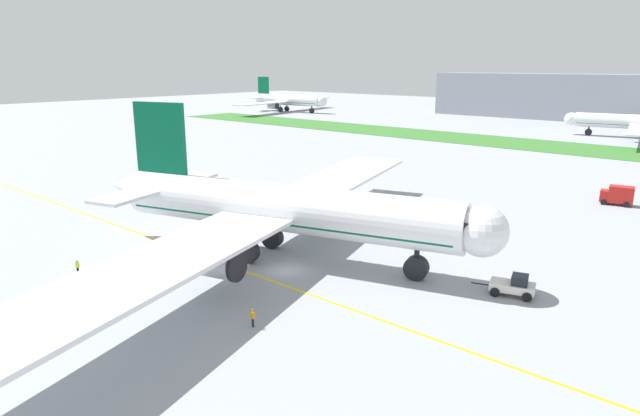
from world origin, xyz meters
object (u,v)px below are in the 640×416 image
at_px(ground_crew_marshaller_front, 253,316).
at_px(service_truck_baggage_loader, 618,195).
at_px(airliner_foreground, 279,209).
at_px(pushback_tug, 514,286).
at_px(parked_airliner_far_left, 287,100).
at_px(ground_crew_wingwalker_port, 77,266).

bearing_deg(ground_crew_marshaller_front, service_truck_baggage_loader, 79.60).
relative_size(airliner_foreground, ground_crew_marshaller_front, 46.74).
distance_m(pushback_tug, parked_airliner_far_left, 215.87).
bearing_deg(parked_airliner_far_left, airliner_foreground, -45.84).
distance_m(service_truck_baggage_loader, parked_airliner_far_left, 188.45).
distance_m(ground_crew_wingwalker_port, parked_airliner_far_left, 207.93).
bearing_deg(airliner_foreground, parked_airliner_far_left, 134.16).
bearing_deg(parked_airliner_far_left, ground_crew_wingwalker_port, -51.76).
distance_m(ground_crew_wingwalker_port, service_truck_baggage_loader, 79.03).
xyz_separation_m(ground_crew_wingwalker_port, parked_airliner_far_left, (-128.66, 163.28, 4.45)).
relative_size(ground_crew_wingwalker_port, service_truck_baggage_loader, 0.31).
relative_size(airliner_foreground, parked_airliner_far_left, 1.15).
bearing_deg(service_truck_baggage_loader, parked_airliner_far_left, 150.55).
height_order(ground_crew_wingwalker_port, parked_airliner_far_left, parked_airliner_far_left).
bearing_deg(ground_crew_wingwalker_port, service_truck_baggage_loader, 63.38).
bearing_deg(ground_crew_wingwalker_port, parked_airliner_far_left, 128.24).
height_order(pushback_tug, parked_airliner_far_left, parked_airliner_far_left).
bearing_deg(parked_airliner_far_left, pushback_tug, -39.77).
distance_m(airliner_foreground, ground_crew_marshaller_front, 18.05).
height_order(ground_crew_wingwalker_port, service_truck_baggage_loader, service_truck_baggage_loader).
relative_size(ground_crew_wingwalker_port, parked_airliner_far_left, 0.02).
distance_m(airliner_foreground, pushback_tug, 26.18).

